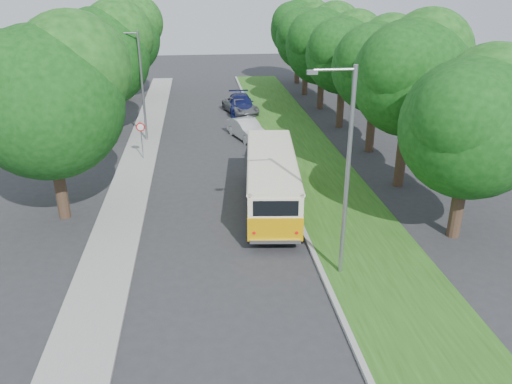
{
  "coord_description": "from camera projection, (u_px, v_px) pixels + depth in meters",
  "views": [
    {
      "loc": [
        -0.86,
        -18.58,
        10.55
      ],
      "look_at": [
        1.6,
        2.48,
        1.5
      ],
      "focal_mm": 35.0,
      "sensor_mm": 36.0,
      "label": 1
    }
  ],
  "objects": [
    {
      "name": "car_silver",
      "position": [
        262.0,
        148.0,
        31.7
      ],
      "size": [
        2.43,
        4.17,
        1.33
      ],
      "primitive_type": "imported",
      "rotation": [
        0.0,
        0.0,
        -0.23
      ],
      "color": "silver",
      "rests_on": "ground"
    },
    {
      "name": "lamppost_near",
      "position": [
        345.0,
        169.0,
        17.65
      ],
      "size": [
        1.71,
        0.16,
        8.0
      ],
      "color": "gray",
      "rests_on": "ground"
    },
    {
      "name": "curb",
      "position": [
        288.0,
        197.0,
        26.13
      ],
      "size": [
        0.2,
        70.0,
        0.15
      ],
      "primitive_type": "cube",
      "color": "gray",
      "rests_on": "ground"
    },
    {
      "name": "ground",
      "position": [
        226.0,
        249.0,
        21.2
      ],
      "size": [
        120.0,
        120.0,
        0.0
      ],
      "primitive_type": "plane",
      "color": "#2B2B2E",
      "rests_on": "ground"
    },
    {
      "name": "car_white",
      "position": [
        247.0,
        129.0,
        35.62
      ],
      "size": [
        2.78,
        4.5,
        1.4
      ],
      "primitive_type": "imported",
      "rotation": [
        0.0,
        0.0,
        0.33
      ],
      "color": "beige",
      "rests_on": "ground"
    },
    {
      "name": "car_grey",
      "position": [
        241.0,
        106.0,
        42.39
      ],
      "size": [
        3.2,
        4.97,
        1.27
      ],
      "primitive_type": "imported",
      "rotation": [
        0.0,
        0.0,
        0.25
      ],
      "color": "slate",
      "rests_on": "ground"
    },
    {
      "name": "car_blue",
      "position": [
        241.0,
        104.0,
        42.84
      ],
      "size": [
        2.07,
        5.07,
        1.47
      ],
      "primitive_type": "imported",
      "rotation": [
        0.0,
        0.0,
        0.0
      ],
      "color": "#121851",
      "rests_on": "ground"
    },
    {
      "name": "treeline",
      "position": [
        252.0,
        50.0,
        35.65
      ],
      "size": [
        24.27,
        41.91,
        9.46
      ],
      "color": "#332319",
      "rests_on": "ground"
    },
    {
      "name": "vintage_bus",
      "position": [
        271.0,
        182.0,
        24.52
      ],
      "size": [
        3.38,
        9.51,
        2.76
      ],
      "primitive_type": null,
      "rotation": [
        0.0,
        0.0,
        -0.11
      ],
      "color": "#DC9F06",
      "rests_on": "ground"
    },
    {
      "name": "warning_sign",
      "position": [
        141.0,
        134.0,
        30.99
      ],
      "size": [
        0.56,
        0.1,
        2.5
      ],
      "color": "gray",
      "rests_on": "ground"
    },
    {
      "name": "sidewalk",
      "position": [
        125.0,
        204.0,
        25.24
      ],
      "size": [
        2.2,
        70.0,
        0.12
      ],
      "primitive_type": "cube",
      "color": "gray",
      "rests_on": "ground"
    },
    {
      "name": "lamppost_far",
      "position": [
        141.0,
        83.0,
        33.71
      ],
      "size": [
        1.71,
        0.16,
        7.5
      ],
      "color": "gray",
      "rests_on": "ground"
    },
    {
      "name": "grass_verge",
      "position": [
        332.0,
        195.0,
        26.38
      ],
      "size": [
        4.5,
        70.0,
        0.13
      ],
      "primitive_type": "cube",
      "color": "#234D14",
      "rests_on": "ground"
    }
  ]
}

